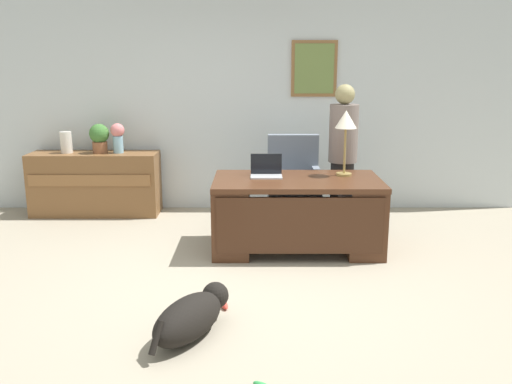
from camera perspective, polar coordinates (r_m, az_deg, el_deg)
ground_plane at (r=4.83m, az=-1.01°, el=-9.52°), size 12.00×12.00×0.00m
back_wall at (r=7.07m, az=-0.65°, el=9.15°), size 7.00×0.16×2.70m
desk at (r=5.57m, az=4.29°, el=-2.08°), size 1.68×0.93×0.74m
credenza at (r=7.15m, az=-16.36°, el=0.85°), size 1.58×0.50×0.78m
armchair at (r=6.44m, az=3.92°, el=0.76°), size 0.60×0.59×1.04m
person_standing at (r=6.21m, az=9.02°, el=3.66°), size 0.32×0.32×1.64m
dog_lying at (r=3.94m, az=-6.75°, el=-12.71°), size 0.60×0.78×0.30m
laptop at (r=5.60m, az=1.08°, el=2.20°), size 0.32×0.22×0.22m
desk_lamp at (r=5.65m, az=9.34°, el=7.03°), size 0.22×0.22×0.67m
vase_with_flowers at (r=6.97m, az=-14.21°, el=5.68°), size 0.17×0.17×0.37m
vase_empty at (r=7.16m, az=-19.16°, el=4.91°), size 0.14×0.14×0.26m
potted_plant at (r=7.03m, az=-16.00°, el=5.53°), size 0.24×0.24×0.36m
dog_toy_bone at (r=4.40m, az=-3.35°, el=-11.58°), size 0.09×0.18×0.05m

